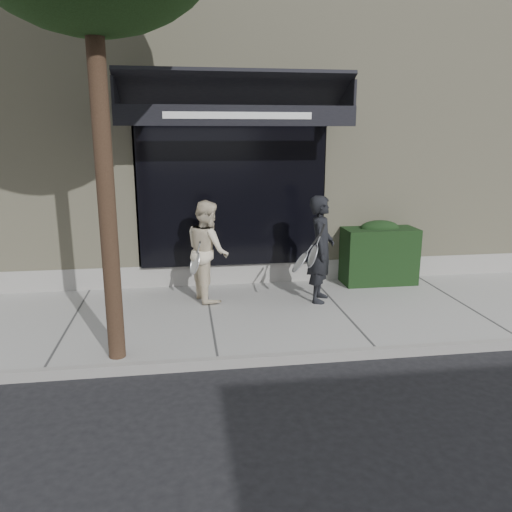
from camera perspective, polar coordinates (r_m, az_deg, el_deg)
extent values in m
plane|color=black|center=(7.94, 9.45, -6.65)|extent=(80.00, 80.00, 0.00)
cube|color=gray|center=(7.92, 9.47, -6.24)|extent=(20.00, 3.00, 0.12)
cube|color=gray|center=(6.57, 13.63, -10.66)|extent=(20.00, 0.10, 0.14)
cube|color=tan|center=(12.30, 2.72, 13.77)|extent=(14.00, 7.00, 5.50)
cube|color=gray|center=(9.42, 6.39, -1.68)|extent=(14.02, 0.42, 0.50)
cube|color=black|center=(8.72, -2.75, 7.53)|extent=(3.20, 0.30, 2.60)
cube|color=gray|center=(8.86, -13.29, 7.28)|extent=(0.08, 0.40, 2.60)
cube|color=gray|center=(9.16, 7.26, 7.73)|extent=(0.08, 0.40, 2.60)
cube|color=gray|center=(8.82, -2.95, 16.32)|extent=(3.36, 0.40, 0.12)
cube|color=black|center=(8.14, -2.48, 18.37)|extent=(3.60, 1.03, 0.55)
cube|color=black|center=(7.63, -2.04, 15.75)|extent=(3.60, 0.05, 0.30)
cube|color=white|center=(7.60, -2.02, 15.76)|extent=(2.20, 0.01, 0.10)
cube|color=black|center=(8.15, -15.63, 17.33)|extent=(0.04, 1.00, 0.45)
cube|color=black|center=(8.51, 10.12, 17.44)|extent=(0.04, 1.00, 0.45)
cube|color=black|center=(9.26, 13.76, 0.09)|extent=(1.30, 0.70, 1.00)
ellipsoid|color=black|center=(9.15, 13.94, 3.14)|extent=(0.71, 0.38, 0.27)
cylinder|color=black|center=(5.85, -16.97, 9.81)|extent=(0.20, 0.20, 4.80)
imported|color=black|center=(7.97, 7.44, 0.78)|extent=(0.61, 0.73, 1.70)
torus|color=silver|center=(7.61, 6.49, 0.00)|extent=(0.13, 0.30, 0.29)
cylinder|color=silver|center=(7.61, 6.49, 0.00)|extent=(0.10, 0.27, 0.26)
cylinder|color=silver|center=(7.61, 6.49, 0.00)|extent=(0.18, 0.02, 0.08)
cylinder|color=black|center=(7.61, 6.49, 0.00)|extent=(0.20, 0.03, 0.10)
torus|color=silver|center=(7.50, 5.04, -0.72)|extent=(0.21, 0.31, 0.26)
cylinder|color=silver|center=(7.50, 5.04, -0.72)|extent=(0.17, 0.28, 0.22)
cylinder|color=silver|center=(7.50, 5.04, -0.72)|extent=(0.16, 0.03, 0.12)
cylinder|color=black|center=(7.50, 5.04, -0.72)|extent=(0.18, 0.04, 0.14)
imported|color=beige|center=(8.02, -5.54, 0.62)|extent=(0.80, 0.92, 1.62)
torus|color=silver|center=(7.82, -7.00, -0.80)|extent=(0.21, 0.32, 0.30)
cylinder|color=silver|center=(7.82, -7.00, -0.80)|extent=(0.17, 0.28, 0.26)
cylinder|color=silver|center=(7.82, -7.00, -0.80)|extent=(0.17, 0.08, 0.07)
cylinder|color=black|center=(7.82, -7.00, -0.80)|extent=(0.20, 0.10, 0.09)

